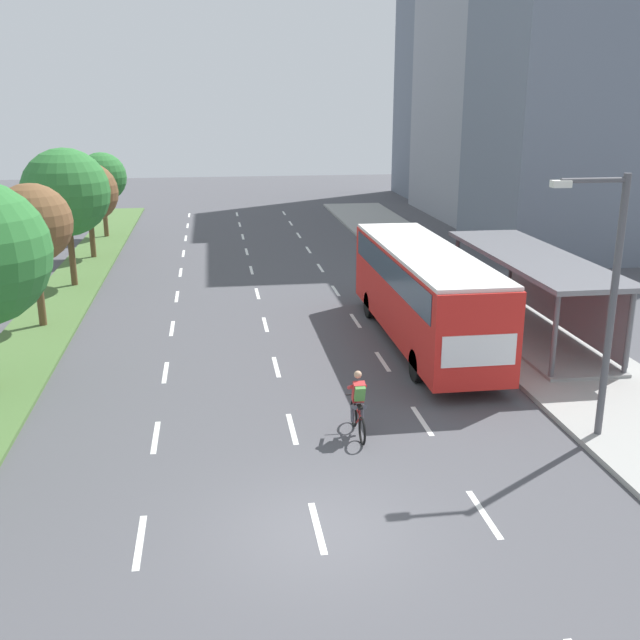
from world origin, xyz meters
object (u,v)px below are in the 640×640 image
Objects in this scene: bus at (423,286)px; median_tree_third at (32,224)px; cyclist at (358,406)px; median_tree_farthest at (102,177)px; median_tree_fourth at (66,192)px; bus_shelter at (537,286)px; streetlight at (607,290)px; median_tree_fifth at (88,193)px.

median_tree_third is (-13.53, 3.85, 1.87)m from bus.
bus is at bearing 62.47° from cyclist.
median_tree_fourth is at bearing -89.34° from median_tree_farthest.
bus_shelter is 18.29m from median_tree_third.
median_tree_third is 6.28m from median_tree_fourth.
bus is 6.20× the size of cyclist.
cyclist is 0.28× the size of streetlight.
streetlight reaches higher than bus_shelter.
median_tree_farthest is (-0.11, 6.27, 0.16)m from median_tree_fifth.
median_tree_third is 1.04× the size of median_tree_farthest.
median_tree_third is at bearing 132.57° from cyclist.
median_tree_farthest is (-13.56, 22.65, 1.63)m from bus.
median_tree_third reaches higher than bus_shelter.
bus is at bearing -15.87° from median_tree_third.
median_tree_fourth is 0.94× the size of streetlight.
median_tree_fifth is at bearing 137.70° from bus_shelter.
median_tree_fifth is (0.08, 12.54, -0.40)m from median_tree_third.
bus_shelter is 24.02m from median_tree_fifth.
median_tree_fourth is at bearing 142.98° from bus.
bus_shelter is 1.90× the size of median_tree_third.
bus is 26.45m from median_tree_farthest.
median_tree_farthest reaches higher than bus_shelter.
cyclist is 0.35× the size of median_tree_third.
cyclist is 25.46m from median_tree_fifth.
median_tree_fifth reaches higher than bus_shelter.
streetlight is at bearing -57.41° from median_tree_fifth.
median_tree_third is at bearing 164.13° from bus.
bus_shelter is at bearing 3.42° from bus.
bus is 7.93m from cyclist.
median_tree_fifth is (-17.73, 16.13, 1.66)m from bus_shelter.
median_tree_fifth is (-13.45, 16.38, 1.47)m from bus.
streetlight is (5.79, -1.10, 3.10)m from cyclist.
cyclist is at bearing 169.26° from streetlight.
bus_shelter is at bearing 75.74° from streetlight.
median_tree_fourth is (0.12, 6.27, 0.37)m from median_tree_third.
bus_shelter is 28.69m from median_tree_farthest.
median_tree_fifth is at bearing 122.59° from streetlight.
bus_shelter is 4.29m from bus.
bus is at bearing -37.02° from median_tree_fourth.
median_tree_third is at bearing -90.38° from median_tree_fifth.
streetlight is (15.62, -24.43, 0.36)m from median_tree_fifth.
median_tree_fifth is 0.98× the size of median_tree_farthest.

